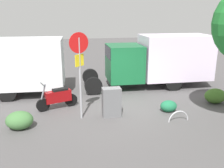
% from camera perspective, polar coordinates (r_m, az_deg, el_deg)
% --- Properties ---
extents(ground_plane, '(60.00, 60.00, 0.00)m').
position_cam_1_polar(ground_plane, '(10.88, 2.25, -5.43)').
color(ground_plane, '#4E4B4C').
extents(box_truck_near, '(7.00, 2.26, 2.83)m').
position_cam_1_polar(box_truck_near, '(13.89, 10.60, 5.84)').
color(box_truck_near, black).
rests_on(box_truck_near, ground).
extents(motorcycle, '(1.74, 0.82, 1.20)m').
position_cam_1_polar(motorcycle, '(10.83, -12.38, -2.98)').
color(motorcycle, black).
rests_on(motorcycle, ground).
extents(stop_sign, '(0.71, 0.33, 3.34)m').
position_cam_1_polar(stop_sign, '(9.23, -7.51, 4.92)').
color(stop_sign, '#9E9EA3').
rests_on(stop_sign, ground).
extents(utility_cabinet, '(0.73, 0.43, 1.18)m').
position_cam_1_polar(utility_cabinet, '(9.80, -0.11, -4.23)').
color(utility_cabinet, slate).
rests_on(utility_cabinet, ground).
extents(bike_rack_hoop, '(0.85, 0.14, 0.85)m').
position_cam_1_polar(bike_rack_hoop, '(9.91, 15.04, -8.26)').
color(bike_rack_hoop, '#B7B7BC').
rests_on(bike_rack_hoop, ground).
extents(shrub_near_sign, '(0.99, 0.81, 0.67)m').
position_cam_1_polar(shrub_near_sign, '(12.25, 22.76, -2.55)').
color(shrub_near_sign, '#416C28').
rests_on(shrub_near_sign, ground).
extents(shrub_mid_verge, '(0.95, 0.78, 0.65)m').
position_cam_1_polar(shrub_mid_verge, '(9.45, -20.59, -7.85)').
color(shrub_mid_verge, '#42713B').
rests_on(shrub_mid_verge, ground).
extents(shrub_by_tree, '(0.70, 0.57, 0.48)m').
position_cam_1_polar(shrub_by_tree, '(10.64, 12.94, -4.99)').
color(shrub_by_tree, '#1F6A44').
rests_on(shrub_by_tree, ground).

